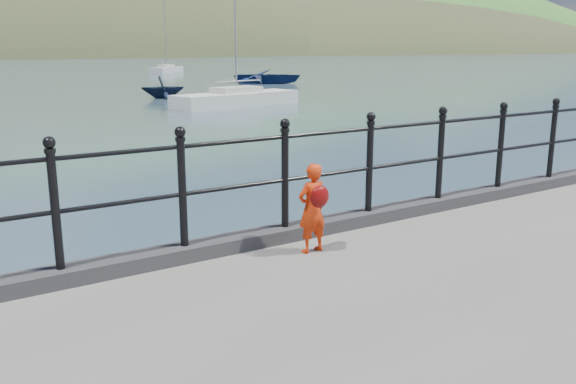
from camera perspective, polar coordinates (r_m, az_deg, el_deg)
ground at (r=7.01m, az=-5.18°, el=-12.74°), size 600.00×600.00×0.00m
kerb at (r=6.48m, az=-4.75°, el=-4.69°), size 60.00×0.30×0.15m
railing at (r=6.29m, az=-4.88°, el=1.81°), size 18.11×0.11×1.20m
far_shore at (r=249.76m, az=-23.68°, el=6.47°), size 830.00×200.00×156.00m
child at (r=6.25m, az=2.31°, el=-1.46°), size 0.36×0.31×0.94m
launch_blue at (r=52.59m, az=-1.89°, el=10.76°), size 6.88×6.78×1.17m
launch_navy at (r=38.14m, az=-11.65°, el=9.58°), size 3.03×2.80×1.33m
sailboat_far at (r=73.99m, az=-11.29°, el=11.11°), size 5.66×5.71×9.03m
sailboat_near at (r=32.71m, az=-4.83°, el=8.62°), size 7.51×3.37×9.83m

